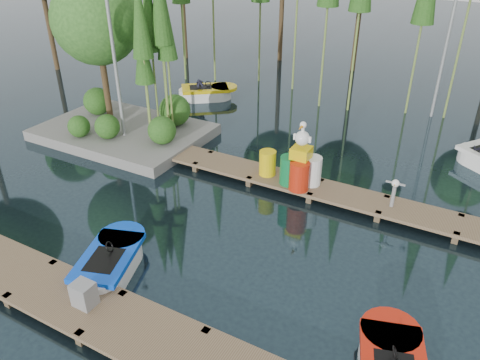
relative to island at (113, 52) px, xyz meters
The scene contains 12 objects.
ground_plane 7.79m from the island, 27.58° to the right, with size 90.00×90.00×0.00m, color #1C2D35.
near_dock 10.44m from the island, 51.04° to the right, with size 18.00×1.50×0.50m.
far_dock 7.91m from the island, ahead, with size 15.00×1.20×0.50m.
island is the anchor object (origin of this frame).
lamp_island 1.56m from the island, 44.71° to the right, with size 0.30×0.30×7.25m.
lamp_rear 12.91m from the island, 36.82° to the left, with size 0.30×0.30×7.25m.
boat_blue 8.87m from the island, 50.66° to the right, with size 1.90×2.77×0.85m.
boat_yellow_far 5.74m from the island, 81.64° to the left, with size 2.89×2.62×1.36m.
utility_cabinet 10.09m from the island, 53.07° to the right, with size 0.45×0.38×0.55m, color gray.
yellow_barrel 7.17m from the island, ahead, with size 0.53×0.53×0.80m, color #E0BD0B.
drum_cluster 8.22m from the island, ahead, with size 1.19×1.09×2.05m.
seagull_post 10.86m from the island, ahead, with size 0.53×0.29×0.85m.
Camera 1 is at (5.94, -9.30, 7.43)m, focal length 35.00 mm.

